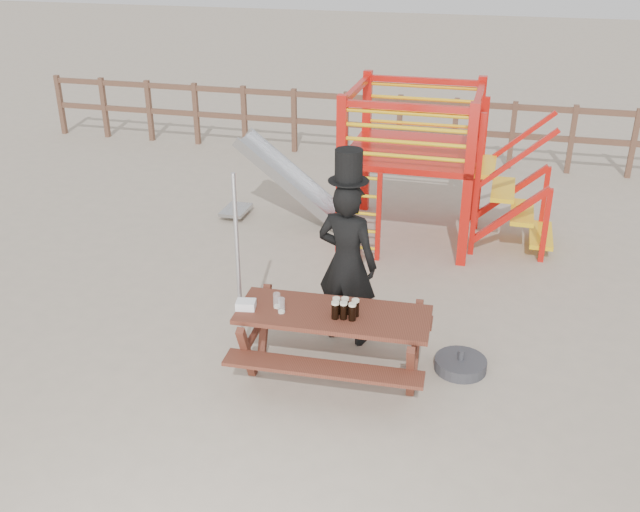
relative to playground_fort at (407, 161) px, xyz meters
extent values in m
plane|color=tan|center=(-0.12, -3.58, -1.07)|extent=(60.00, 60.00, 0.00)
cube|color=brown|center=(-0.12, 3.42, 0.03)|extent=(15.00, 0.06, 0.10)
cube|color=brown|center=(-0.12, 3.42, -0.47)|extent=(15.00, 0.06, 0.10)
cube|color=brown|center=(-7.62, 3.42, -0.47)|extent=(0.09, 0.09, 1.20)
cube|color=brown|center=(-6.62, 3.42, -0.47)|extent=(0.09, 0.09, 1.20)
cube|color=brown|center=(-5.62, 3.42, -0.47)|extent=(0.09, 0.09, 1.20)
cube|color=brown|center=(-4.62, 3.42, -0.47)|extent=(0.09, 0.09, 1.20)
cube|color=brown|center=(-3.62, 3.42, -0.47)|extent=(0.09, 0.09, 1.20)
cube|color=brown|center=(-2.62, 3.42, -0.47)|extent=(0.09, 0.09, 1.20)
cube|color=brown|center=(-1.62, 3.42, -0.47)|extent=(0.09, 0.09, 1.20)
cube|color=brown|center=(-0.62, 3.42, -0.47)|extent=(0.09, 0.09, 1.20)
cube|color=brown|center=(0.38, 3.42, -0.47)|extent=(0.09, 0.09, 1.20)
cube|color=brown|center=(1.38, 3.42, -0.47)|extent=(0.09, 0.09, 1.20)
cube|color=brown|center=(2.38, 3.42, -0.47)|extent=(0.09, 0.09, 1.20)
cube|color=brown|center=(3.38, 3.42, -0.47)|extent=(0.09, 0.09, 1.20)
cube|color=red|center=(-0.72, -0.78, -0.02)|extent=(0.12, 0.12, 2.10)
cube|color=red|center=(0.88, -0.78, -0.02)|extent=(0.12, 0.12, 2.10)
cube|color=red|center=(-0.72, 0.82, -0.02)|extent=(0.12, 0.12, 2.10)
cube|color=red|center=(0.88, 0.82, -0.02)|extent=(0.12, 0.12, 2.10)
cube|color=red|center=(0.08, 0.02, 0.13)|extent=(1.72, 1.72, 0.08)
cube|color=red|center=(0.08, -0.78, 0.93)|extent=(1.60, 0.08, 0.08)
cube|color=red|center=(0.08, 0.82, 0.93)|extent=(1.60, 0.08, 0.08)
cube|color=red|center=(-0.72, 0.02, 0.93)|extent=(0.08, 1.60, 0.08)
cube|color=red|center=(0.88, 0.02, 0.93)|extent=(0.08, 1.60, 0.08)
cylinder|color=yellow|center=(0.08, -0.78, 0.31)|extent=(1.50, 0.05, 0.05)
cylinder|color=yellow|center=(0.08, 0.82, 0.31)|extent=(1.50, 0.05, 0.05)
cylinder|color=yellow|center=(0.08, -0.78, 0.49)|extent=(1.50, 0.05, 0.05)
cylinder|color=yellow|center=(0.08, 0.82, 0.49)|extent=(1.50, 0.05, 0.05)
cylinder|color=yellow|center=(0.08, -0.78, 0.67)|extent=(1.50, 0.05, 0.05)
cylinder|color=yellow|center=(0.08, 0.82, 0.67)|extent=(1.50, 0.05, 0.05)
cylinder|color=yellow|center=(0.08, -0.78, 0.85)|extent=(1.50, 0.05, 0.05)
cylinder|color=yellow|center=(0.08, 0.82, 0.85)|extent=(1.50, 0.05, 0.05)
cube|color=red|center=(-0.55, -0.93, -0.47)|extent=(0.06, 0.06, 1.20)
cube|color=red|center=(-0.19, -0.93, -0.47)|extent=(0.06, 0.06, 1.20)
cylinder|color=yellow|center=(-0.37, -0.93, -0.92)|extent=(0.36, 0.04, 0.04)
cylinder|color=yellow|center=(-0.37, -0.93, -0.68)|extent=(0.36, 0.04, 0.04)
cylinder|color=yellow|center=(-0.37, -0.93, -0.44)|extent=(0.36, 0.04, 0.04)
cylinder|color=yellow|center=(-0.37, -0.93, -0.20)|extent=(0.36, 0.04, 0.04)
cylinder|color=yellow|center=(-0.37, -0.93, 0.04)|extent=(0.36, 0.04, 0.04)
cube|color=yellow|center=(1.03, 0.02, 0.01)|extent=(0.30, 0.90, 0.06)
cube|color=yellow|center=(1.31, 0.02, -0.29)|extent=(0.30, 0.90, 0.06)
cube|color=yellow|center=(1.59, 0.02, -0.59)|extent=(0.30, 0.90, 0.06)
cube|color=yellow|center=(1.87, 0.02, -0.89)|extent=(0.30, 0.90, 0.06)
cube|color=red|center=(1.43, -0.43, -0.47)|extent=(0.95, 0.08, 0.86)
cube|color=red|center=(1.43, 0.47, -0.47)|extent=(0.95, 0.08, 0.86)
cube|color=#AFB1B6|center=(-1.62, 0.02, -0.45)|extent=(1.53, 0.55, 1.21)
cube|color=#AFB1B6|center=(-1.62, -0.25, -0.41)|extent=(1.58, 0.04, 1.28)
cube|color=#AFB1B6|center=(-1.62, 0.29, -0.41)|extent=(1.58, 0.04, 1.28)
cube|color=#AFB1B6|center=(-2.52, 0.02, -0.97)|extent=(0.35, 0.55, 0.05)
cube|color=brown|center=(-0.13, -3.62, -0.39)|extent=(1.84, 0.76, 0.05)
cube|color=brown|center=(-0.10, -4.12, -0.66)|extent=(1.82, 0.34, 0.04)
cube|color=brown|center=(-0.15, -3.12, -0.66)|extent=(1.82, 0.34, 0.04)
cube|color=brown|center=(-0.90, -3.66, -0.75)|extent=(0.12, 1.09, 0.65)
cube|color=brown|center=(0.64, -3.58, -0.75)|extent=(0.12, 1.09, 0.65)
imported|color=black|center=(-0.16, -2.92, -0.19)|extent=(0.72, 0.55, 1.76)
cube|color=#0C8826|center=(-0.13, -2.78, 0.02)|extent=(0.07, 0.03, 0.41)
cylinder|color=black|center=(-0.16, -2.92, 0.69)|extent=(0.40, 0.40, 0.01)
cylinder|color=black|center=(-0.16, -2.92, 0.85)|extent=(0.27, 0.27, 0.30)
cube|color=white|center=(-0.13, -2.78, 0.96)|extent=(0.14, 0.03, 0.04)
cylinder|color=#B2B2B7|center=(-1.13, -3.44, -0.11)|extent=(0.04, 0.04, 1.93)
cylinder|color=#333338|center=(1.07, -3.21, -1.01)|extent=(0.51, 0.51, 0.12)
cylinder|color=#333338|center=(1.07, -3.21, -0.90)|extent=(0.06, 0.06, 0.10)
cube|color=white|center=(-0.95, -3.76, -0.33)|extent=(0.20, 0.17, 0.08)
cylinder|color=black|center=(-0.09, -3.72, -0.30)|extent=(0.07, 0.07, 0.15)
cylinder|color=beige|center=(-0.09, -3.72, -0.21)|extent=(0.07, 0.07, 0.02)
cylinder|color=black|center=(-0.01, -3.70, -0.30)|extent=(0.07, 0.07, 0.15)
cylinder|color=beige|center=(-0.01, -3.70, -0.21)|extent=(0.07, 0.07, 0.02)
cylinder|color=black|center=(0.07, -3.71, -0.30)|extent=(0.07, 0.07, 0.15)
cylinder|color=beige|center=(0.07, -3.71, -0.21)|extent=(0.07, 0.07, 0.02)
cylinder|color=black|center=(-0.10, -3.64, -0.30)|extent=(0.07, 0.07, 0.15)
cylinder|color=beige|center=(-0.10, -3.64, -0.21)|extent=(0.07, 0.07, 0.02)
cylinder|color=black|center=(-0.02, -3.62, -0.30)|extent=(0.07, 0.07, 0.15)
cylinder|color=beige|center=(-0.02, -3.62, -0.21)|extent=(0.07, 0.07, 0.02)
cylinder|color=black|center=(0.08, -3.63, -0.30)|extent=(0.07, 0.07, 0.15)
cylinder|color=beige|center=(0.08, -3.63, -0.21)|extent=(0.07, 0.07, 0.02)
cylinder|color=silver|center=(-0.67, -3.66, -0.30)|extent=(0.07, 0.07, 0.15)
cylinder|color=beige|center=(-0.67, -3.66, -0.36)|extent=(0.06, 0.06, 0.02)
cylinder|color=silver|center=(-0.60, -3.74, -0.30)|extent=(0.07, 0.07, 0.15)
cylinder|color=beige|center=(-0.60, -3.74, -0.36)|extent=(0.06, 0.06, 0.02)
camera|label=1|loc=(1.23, -9.26, 2.96)|focal=40.00mm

